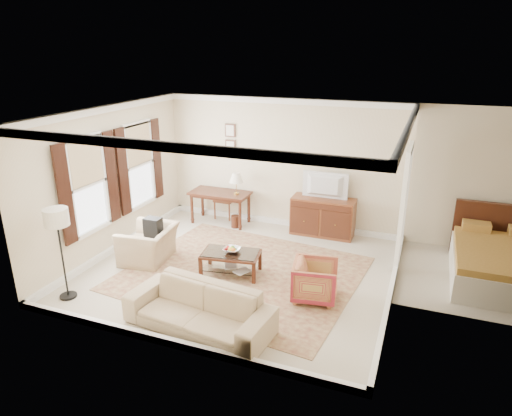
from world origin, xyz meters
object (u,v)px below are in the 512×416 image
Objects in this scene: writing_desk at (220,197)px; sofa at (199,302)px; club_armchair at (148,238)px; sideboard at (323,217)px; tv at (325,178)px; coffee_table at (231,257)px; striped_armchair at (315,279)px.

sofa is (1.54, -3.99, -0.21)m from writing_desk.
writing_desk is at bearing 162.66° from club_armchair.
writing_desk is 1.01× the size of sideboard.
writing_desk is at bearing -176.36° from sideboard.
tv reaches higher than sideboard.
tv is 2.83m from coffee_table.
club_armchair is at bearing 76.51° from striped_armchair.
coffee_table is at bearing 105.40° from sofa.
sideboard reaches higher than striped_armchair.
sideboard is (2.40, 0.15, -0.22)m from writing_desk.
club_armchair reaches higher than sofa.
club_armchair reaches higher than writing_desk.
striped_armchair is 0.33× the size of sofa.
sofa is (-0.86, -4.14, 0.01)m from sideboard.
club_armchair is (-2.84, -2.46, 0.04)m from sideboard.
sofa is (-0.86, -4.12, -0.88)m from tv.
striped_armchair is at bearing 100.85° from tv.
writing_desk is 1.33× the size of club_armchair.
coffee_table is at bearing -60.59° from writing_desk.
sideboard is 1.87× the size of striped_armchair.
coffee_table is 0.51× the size of sofa.
tv is (2.40, 0.13, 0.66)m from writing_desk.
writing_desk is 1.47× the size of tv.
striped_armchair is at bearing 79.15° from club_armchair.
sideboard is at bearing 3.64° from writing_desk.
club_armchair reaches higher than coffee_table.
coffee_table is (-1.12, -2.40, -0.97)m from tv.
tv is at bearing 65.00° from coffee_table.
tv is at bearing 1.64° from striped_armchair.
coffee_table is 1.54× the size of striped_armchair.
tv is 0.42× the size of sofa.
coffee_table is (-1.12, -2.42, -0.09)m from sideboard.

